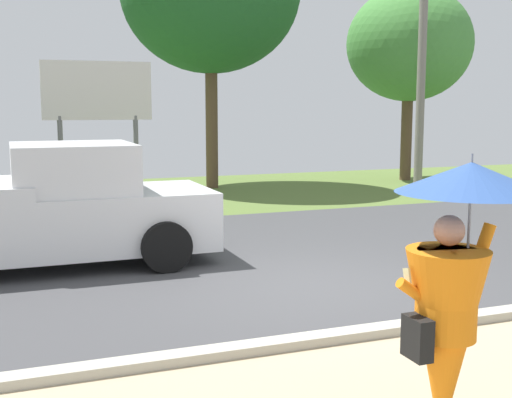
# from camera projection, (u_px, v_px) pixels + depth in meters

# --- Properties ---
(ground_plane) EXTENTS (40.00, 22.00, 0.20)m
(ground_plane) POSITION_uv_depth(u_px,v_px,m) (243.00, 247.00, 11.82)
(ground_plane) COLOR #424244
(monk_pedestrian) EXTENTS (1.11, 1.07, 2.13)m
(monk_pedestrian) POSITION_uv_depth(u_px,v_px,m) (452.00, 293.00, 4.76)
(monk_pedestrian) COLOR orange
(monk_pedestrian) RESTS_ON ground_plane
(pickup_truck) EXTENTS (5.20, 2.28, 1.88)m
(pickup_truck) POSITION_uv_depth(u_px,v_px,m) (43.00, 210.00, 10.11)
(pickup_truck) COLOR silver
(pickup_truck) RESTS_ON ground_plane
(utility_pole) EXTENTS (1.80, 0.24, 6.88)m
(utility_pole) POSITION_uv_depth(u_px,v_px,m) (422.00, 63.00, 18.60)
(utility_pole) COLOR gray
(utility_pole) RESTS_ON ground_plane
(roadside_billboard) EXTENTS (2.60, 0.12, 3.50)m
(roadside_billboard) POSITION_uv_depth(u_px,v_px,m) (98.00, 101.00, 15.94)
(roadside_billboard) COLOR slate
(roadside_billboard) RESTS_ON ground_plane
(tree_center_back) EXTENTS (4.02, 4.02, 6.23)m
(tree_center_back) POSITION_uv_depth(u_px,v_px,m) (409.00, 45.00, 21.29)
(tree_center_back) COLOR brown
(tree_center_back) RESTS_ON ground_plane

